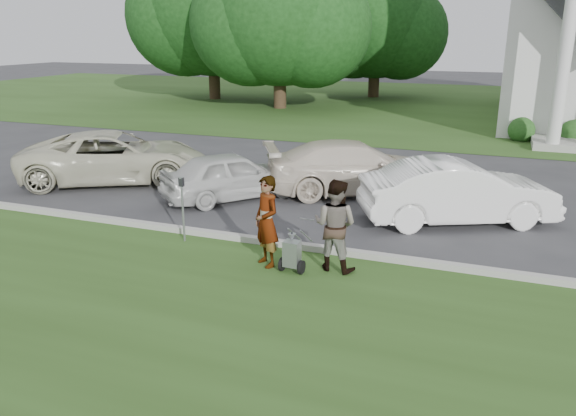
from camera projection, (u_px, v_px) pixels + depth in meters
The scene contains 15 objects.
ground at pixel (253, 253), 11.79m from camera, with size 120.00×120.00×0.00m, color #333335.
grass_strip at pixel (178, 318), 9.11m from camera, with size 80.00×7.00×0.01m, color #2A4818.
church_lawn at pixel (425, 104), 35.90m from camera, with size 80.00×30.00×0.01m, color #2A4818.
curb at pixel (263, 241), 12.26m from camera, with size 80.00×0.18×0.15m, color #9E9E93.
tree_left at pixel (279, 20), 32.58m from camera, with size 10.63×8.40×9.71m.
tree_far at pixel (212, 12), 37.09m from camera, with size 11.64×9.20×10.73m.
tree_back at pixel (376, 27), 38.49m from camera, with size 9.61×7.60×8.89m.
striping_cart at pixel (292, 254), 10.76m from camera, with size 0.48×0.94×0.86m.
person_left at pixel (267, 222), 10.92m from camera, with size 0.66×0.44×1.82m, color #999999.
person_right at pixel (335, 226), 10.73m from camera, with size 0.88×0.68×1.81m, color #999999.
parking_meter_near at pixel (182, 201), 12.17m from camera, with size 0.11×0.10×1.48m.
car_a at pixel (115, 157), 17.22m from camera, with size 2.58×5.59×1.55m, color beige.
car_b at pixel (232, 175), 15.46m from camera, with size 1.57×3.89×1.33m, color silver.
car_c at pixel (354, 167), 16.05m from camera, with size 2.08×5.12×1.48m, color silver.
car_d at pixel (458, 192), 13.50m from camera, with size 1.61×4.63×1.52m, color white.
Camera 1 is at (4.55, -10.00, 4.45)m, focal length 35.00 mm.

